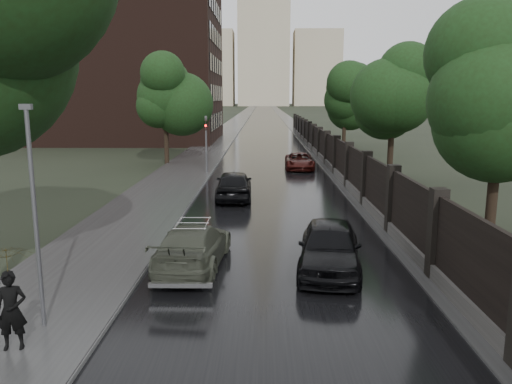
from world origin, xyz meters
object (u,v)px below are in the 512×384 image
Objects in this scene: tree_right_a at (500,106)px; hatchback_left at (234,185)px; traffic_light at (206,140)px; pedestrian_umbrella at (7,268)px; car_right_far at (300,161)px; tree_left_far at (165,97)px; lamp_post at (35,217)px; tree_right_c at (345,100)px; car_right_near at (330,247)px; tree_right_b at (393,102)px; volga_sedan at (193,245)px.

tree_right_a reaches higher than hatchback_left.
tree_right_a is 1.54× the size of hatchback_left.
traffic_light is 24.61m from pedestrian_umbrella.
hatchback_left is 1.03× the size of car_right_far.
pedestrian_umbrella is (2.46, -29.57, -3.36)m from tree_left_far.
car_right_far is (7.67, 25.98, -2.06)m from lamp_post.
car_right_near is (-5.90, -34.38, -4.18)m from tree_right_c.
hatchback_left is 11.81m from car_right_far.
tree_right_c is at bearing 59.46° from pedestrian_umbrella.
car_right_far is at bearing 105.02° from tree_right_a.
tree_right_b is at bearing 77.90° from car_right_near.
hatchback_left is (-9.43, -5.55, -4.18)m from tree_right_b.
tree_right_b reaches higher than lamp_post.
tree_left_far is 11.54m from car_right_far.
car_right_far is (-5.23, -12.52, -4.34)m from tree_right_c.
lamp_post reaches higher than hatchback_left.
volga_sedan is at bearing -168.86° from tree_right_a.
lamp_post reaches higher than traffic_light.
tree_right_b is at bearing -27.30° from tree_left_far.
lamp_post is 1.28× the size of traffic_light.
pedestrian_umbrella is (-13.04, -21.57, -3.06)m from tree_right_b.
lamp_post is 8.34m from car_right_near.
hatchback_left is (0.68, 10.44, 0.10)m from volga_sedan.
tree_left_far reaches higher than lamp_post.
lamp_post is at bearing -105.81° from car_right_far.
tree_right_c is at bearing 87.97° from car_right_near.
lamp_post is 1.13× the size of car_right_near.
tree_right_a reaches higher than traffic_light.
tree_right_b is 1.51× the size of volga_sedan.
tree_right_c is (15.50, 10.00, -0.29)m from tree_left_far.
tree_right_a is 1.37× the size of lamp_post.
tree_right_c reaches higher than volga_sedan.
tree_left_far is at bearing 125.17° from tree_right_a.
pedestrian_umbrella is (-3.61, -16.02, 1.11)m from hatchback_left.
volga_sedan is (5.38, -23.99, -4.57)m from tree_left_far.
car_right_far is at bearing 61.59° from pedestrian_umbrella.
car_right_far is at bearing -13.77° from tree_left_far.
pedestrian_umbrella is (-2.93, -5.58, 1.21)m from volga_sedan.
car_right_far is 1.70× the size of pedestrian_umbrella.
tree_right_c reaches higher than lamp_post.
traffic_light is (-11.80, 16.99, -2.55)m from tree_right_a.
car_right_near is (4.22, -0.39, 0.10)m from volga_sedan.
traffic_light is (-11.80, 2.99, -2.55)m from tree_right_b.
tree_right_b reaches higher than traffic_light.
tree_right_c reaches higher than traffic_light.
tree_right_b is at bearing -151.00° from hatchback_left.
tree_right_c is 14.24m from car_right_far.
volga_sedan is at bearing -102.19° from car_right_far.
pedestrian_umbrella is at bearing 75.82° from hatchback_left.
car_right_far is at bearing 20.74° from traffic_light.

